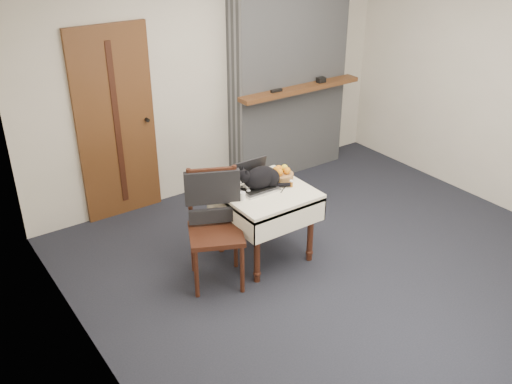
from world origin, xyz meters
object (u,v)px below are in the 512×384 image
Objects in this scene: cream_jar at (242,196)px; chair at (214,211)px; laptop at (255,181)px; pill_bottle at (291,183)px; fruit_basket at (281,174)px; door at (116,125)px; cat at (261,178)px; side_table at (265,201)px.

chair is at bearing 172.22° from cream_jar.
pill_bottle is (0.29, -0.17, -0.03)m from laptop.
pill_bottle is at bearing -96.00° from fruit_basket.
door is 1.93m from pill_bottle.
cream_jar is (-0.27, -0.09, -0.07)m from cat.
pill_bottle is 0.06× the size of chair.
side_table is 0.31m from fruit_basket.
cream_jar reaches higher than pill_bottle.
cream_jar is at bearing -153.72° from cat.
fruit_basket reaches higher than pill_bottle.
side_table is 1.63× the size of cat.
chair reaches higher than cream_jar.
laptop is 0.34× the size of chair.
cat reaches higher than pill_bottle.
chair is (0.20, -1.57, -0.35)m from door.
side_table is (0.74, -1.57, -0.41)m from door.
side_table is 0.31m from cream_jar.
door is at bearing 114.86° from laptop.
cat is 0.55m from chair.
door reaches higher than pill_bottle.
pill_bottle is (0.23, -0.08, 0.15)m from side_table.
cat is at bearing 18.39° from cream_jar.
pill_bottle is (0.97, -1.65, -0.27)m from door.
chair reaches higher than side_table.
chair is at bearing 173.81° from pill_bottle.
cat is at bearing -40.11° from laptop.
cat is 0.47× the size of chair.
side_table is at bearing 24.96° from chair.
door reaches higher than cream_jar.
pill_bottle is (0.51, -0.05, -0.00)m from cream_jar.
laptop is 5.27× the size of pill_bottle.
pill_bottle is at bearing -5.34° from cream_jar.
cat is at bearing 30.48° from chair.
chair reaches higher than fruit_basket.
fruit_basket is 0.22× the size of chair.
door reaches higher than fruit_basket.
cat is 2.14× the size of fruit_basket.
fruit_basket is (0.53, 0.13, 0.02)m from cream_jar.
cat is at bearing 99.90° from side_table.
laptop is 0.51m from chair.
door reaches higher than laptop.
cat reaches higher than cream_jar.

